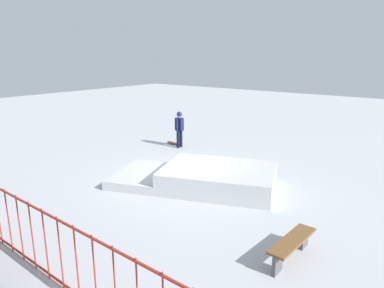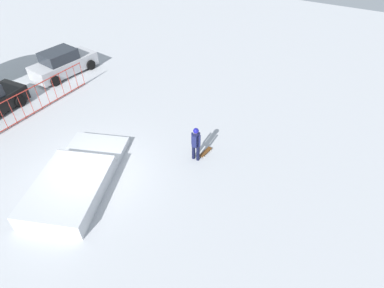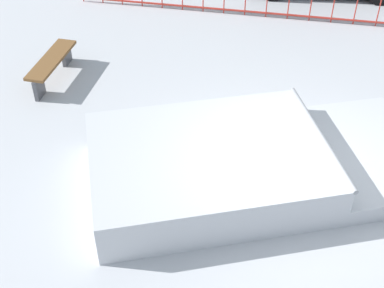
{
  "view_description": "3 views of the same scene",
  "coord_description": "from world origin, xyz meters",
  "px_view_note": "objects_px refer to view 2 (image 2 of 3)",
  "views": [
    {
      "loc": [
        -7.21,
        9.08,
        4.31
      ],
      "look_at": [
        0.84,
        -1.34,
        0.9
      ],
      "focal_mm": 32.37,
      "sensor_mm": 36.0,
      "label": 1
    },
    {
      "loc": [
        -5.89,
        -8.19,
        9.56
      ],
      "look_at": [
        2.85,
        -3.17,
        1.0
      ],
      "focal_mm": 28.96,
      "sensor_mm": 36.0,
      "label": 2
    },
    {
      "loc": [
        -0.51,
        -6.1,
        5.89
      ],
      "look_at": [
        -1.6,
        0.21,
        0.6
      ],
      "focal_mm": 49.68,
      "sensor_mm": 36.0,
      "label": 3
    }
  ],
  "objects_px": {
    "skater": "(196,142)",
    "skateboard": "(206,152)",
    "skate_ramp": "(74,182)",
    "parked_car_silver": "(63,63)"
  },
  "relations": [
    {
      "from": "skater",
      "to": "skateboard",
      "type": "xyz_separation_m",
      "value": [
        0.56,
        -0.21,
        -0.93
      ]
    },
    {
      "from": "skate_ramp",
      "to": "skater",
      "type": "xyz_separation_m",
      "value": [
        3.93,
        -3.42,
        0.69
      ]
    },
    {
      "from": "skate_ramp",
      "to": "skateboard",
      "type": "distance_m",
      "value": 5.77
    },
    {
      "from": "parked_car_silver",
      "to": "skate_ramp",
      "type": "bearing_deg",
      "value": -123.78
    },
    {
      "from": "skate_ramp",
      "to": "skateboard",
      "type": "relative_size",
      "value": 7.29
    },
    {
      "from": "skate_ramp",
      "to": "parked_car_silver",
      "type": "xyz_separation_m",
      "value": [
        6.81,
        7.92,
        0.41
      ]
    },
    {
      "from": "skater",
      "to": "skate_ramp",
      "type": "bearing_deg",
      "value": 136.99
    },
    {
      "from": "skater",
      "to": "parked_car_silver",
      "type": "height_order",
      "value": "skater"
    },
    {
      "from": "skate_ramp",
      "to": "skateboard",
      "type": "bearing_deg",
      "value": -59.97
    },
    {
      "from": "parked_car_silver",
      "to": "skateboard",
      "type": "bearing_deg",
      "value": -94.48
    }
  ]
}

